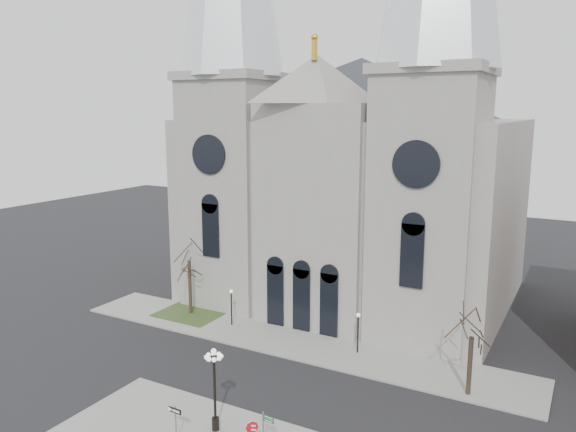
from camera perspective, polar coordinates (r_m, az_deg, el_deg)
The scene contains 12 objects.
ground at distance 39.55m, azimuth -8.16°, elevation -18.02°, with size 160.00×160.00×0.00m, color black.
sidewalk_far at distance 47.81m, azimuth -0.01°, elevation -12.54°, with size 40.00×6.00×0.14m, color gray.
grass_patch at distance 54.34m, azimuth -9.83°, elevation -9.75°, with size 6.00×5.00×0.18m, color #2A431C.
cathedral at distance 54.60m, azimuth 6.13°, elevation 10.17°, with size 33.00×26.66×54.00m.
tree_left at distance 52.68m, azimuth -10.02°, elevation -4.14°, with size 3.20×3.20×7.50m.
tree_right at distance 39.69m, azimuth 18.17°, elevation -11.24°, with size 3.20×3.20×6.00m.
ped_lamp_left at distance 50.36m, azimuth -5.78°, elevation -8.61°, with size 0.32×0.32×3.26m.
ped_lamp_right at distance 45.00m, azimuth 7.13°, elevation -11.04°, with size 0.32×0.32×3.26m.
stop_sign at distance 32.84m, azimuth -3.66°, elevation -20.94°, with size 0.74×0.34×2.20m.
globe_lamp at distance 34.55m, azimuth -7.49°, elevation -16.13°, with size 1.23×1.23×5.19m.
one_way_sign at distance 34.79m, azimuth -11.36°, elevation -19.42°, with size 0.95×0.09×2.16m.
street_name_sign at distance 33.18m, azimuth -2.40°, elevation -20.85°, with size 0.79×0.14×2.48m.
Camera 1 is at (21.30, -27.41, 18.96)m, focal length 35.00 mm.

